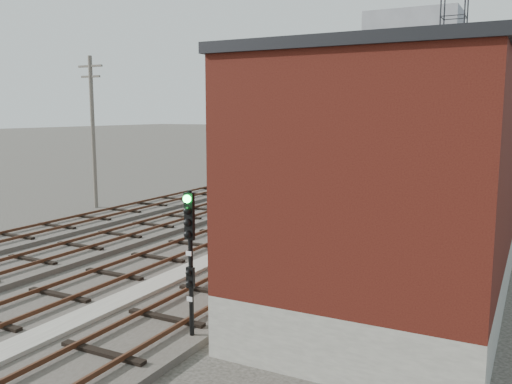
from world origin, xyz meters
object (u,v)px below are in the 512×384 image
Objects in this scene: site_trailer at (329,159)px; car_grey at (277,155)px; car_red at (241,166)px; signal_mast at (190,256)px; car_silver at (269,158)px; switch_stand at (215,204)px.

car_grey is at bearing 150.72° from site_trailer.
site_trailer reaches higher than car_red.
signal_mast is 0.86× the size of car_grey.
car_red is (-17.48, 33.94, -1.53)m from signal_mast.
car_grey is (-3.03, 14.40, -0.06)m from car_red.
signal_mast is 52.53m from car_grey.
signal_mast is 39.12m from site_trailer.
car_red is 8.19m from car_silver.
site_trailer is at bearing 85.80° from switch_stand.
switch_stand is 0.28× the size of car_red.
site_trailer reaches higher than car_grey.
site_trailer is at bearing -134.63° from car_grey.
car_red is 0.89× the size of car_silver.
car_silver is 6.59m from car_grey.
car_red is at bearing 107.37° from switch_stand.
signal_mast is 0.93× the size of car_red.
switch_stand is 28.58m from car_silver.
switch_stand is at bearing -159.72° from car_grey.
car_silver is at bearing -161.41° from car_grey.
site_trailer reaches higher than car_silver.
car_silver is at bearing 169.07° from site_trailer.
switch_stand is 0.26× the size of car_grey.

